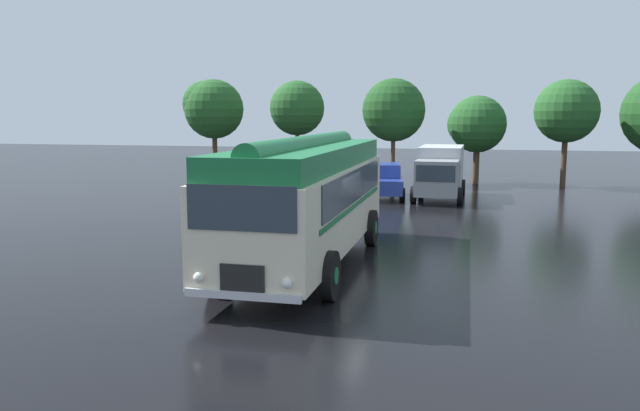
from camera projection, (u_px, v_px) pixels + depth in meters
name	position (u px, v px, depth m)	size (l,w,h in m)	color
ground_plane	(317.00, 268.00, 16.48)	(120.00, 120.00, 0.00)	black
vintage_bus	(307.00, 195.00, 16.66)	(2.96, 10.15, 3.49)	beige
car_near_left	(328.00, 180.00, 30.75)	(2.39, 4.39, 1.66)	maroon
car_mid_left	(384.00, 180.00, 30.49)	(2.36, 4.38, 1.66)	navy
box_van	(440.00, 170.00, 30.13)	(2.44, 5.82, 2.50)	#B2B7BC
tree_far_left	(211.00, 108.00, 38.95)	(3.82, 3.70, 6.23)	#4C3823
tree_left_of_centre	(298.00, 109.00, 38.26)	(3.35, 3.35, 6.11)	#4C3823
tree_centre	(395.00, 109.00, 35.98)	(3.64, 3.64, 6.11)	#4C3823
tree_right_of_centre	(475.00, 124.00, 36.46)	(3.42, 3.32, 5.15)	#4C3823
tree_far_right	(566.00, 111.00, 34.31)	(3.48, 3.48, 5.97)	#4C3823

